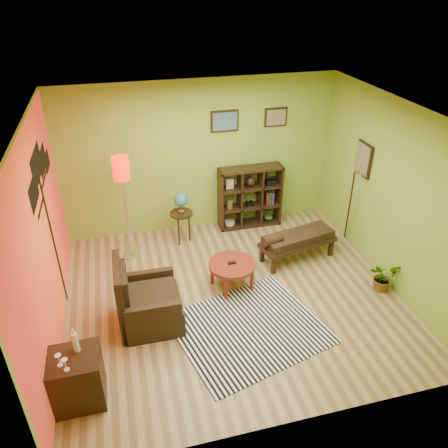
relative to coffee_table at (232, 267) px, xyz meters
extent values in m
plane|color=#A78855|center=(-0.05, -0.23, -0.39)|extent=(5.00, 5.00, 0.00)
cube|color=#85AC34|center=(-0.05, 2.02, 1.01)|extent=(5.00, 0.04, 2.80)
cube|color=#85AC34|center=(-0.05, -2.48, 1.01)|extent=(5.00, 0.04, 2.80)
cube|color=#85AC34|center=(-2.55, -0.23, 1.01)|extent=(0.04, 4.50, 2.80)
cube|color=#85AC34|center=(2.45, -0.23, 1.01)|extent=(0.04, 4.50, 2.80)
cube|color=white|center=(-0.05, -0.23, 2.41)|extent=(5.00, 4.50, 0.04)
cube|color=#FF4D1F|center=(-2.53, -0.23, 1.01)|extent=(0.01, 4.45, 2.75)
cube|color=black|center=(-2.51, 0.32, 0.66)|extent=(0.01, 0.14, 2.10)
cube|color=black|center=(-2.51, -0.18, 1.66)|extent=(0.01, 0.65, 0.32)
cube|color=black|center=(-2.51, 0.37, 1.79)|extent=(0.01, 0.85, 0.40)
cube|color=black|center=(-2.51, 0.87, 1.66)|extent=(0.01, 0.70, 0.32)
cube|color=black|center=(-2.51, 1.22, 1.51)|extent=(0.01, 0.50, 0.26)
cube|color=black|center=(0.40, 1.99, 1.66)|extent=(0.50, 0.03, 0.38)
cube|color=slate|center=(0.40, 1.97, 1.66)|extent=(0.44, 0.01, 0.32)
cube|color=black|center=(1.35, 1.99, 1.66)|extent=(0.42, 0.03, 0.34)
cube|color=#8C825C|center=(1.35, 1.97, 1.66)|extent=(0.36, 0.01, 0.28)
cube|color=black|center=(2.42, 0.67, 1.26)|extent=(0.03, 0.44, 0.56)
cube|color=#8C825C|center=(2.39, 0.67, 1.26)|extent=(0.01, 0.38, 0.50)
cylinder|color=black|center=(2.30, 0.67, 0.39)|extent=(0.23, 0.34, 1.46)
cone|color=silver|center=(2.30, 0.52, 1.13)|extent=(0.08, 0.09, 0.16)
cube|color=white|center=(-0.01, -0.97, -0.38)|extent=(2.31, 2.10, 0.01)
cylinder|color=maroon|center=(0.00, 0.00, 0.04)|extent=(0.73, 0.73, 0.05)
cylinder|color=maroon|center=(0.16, 0.28, -0.19)|extent=(0.06, 0.06, 0.40)
cylinder|color=maroon|center=(-0.28, 0.16, -0.19)|extent=(0.06, 0.06, 0.40)
cylinder|color=maroon|center=(0.28, -0.16, -0.19)|extent=(0.06, 0.06, 0.40)
cylinder|color=maroon|center=(-0.16, -0.28, -0.19)|extent=(0.06, 0.06, 0.40)
cube|color=black|center=(0.00, 0.00, 0.07)|extent=(0.12, 0.05, 0.02)
cube|color=black|center=(-1.30, -0.48, -0.20)|extent=(0.83, 0.81, 0.38)
cube|color=black|center=(-1.69, -0.47, 0.13)|extent=(0.10, 0.81, 1.03)
cube|color=black|center=(-1.30, -0.86, -0.08)|extent=(0.75, 0.10, 0.60)
cube|color=black|center=(-1.30, -0.09, -0.08)|extent=(0.75, 0.10, 0.60)
cube|color=#DC9B53|center=(-1.27, -0.48, 0.06)|extent=(0.66, 0.64, 0.13)
cube|color=#DC9B53|center=(-1.62, -0.47, 0.32)|extent=(0.09, 0.60, 0.47)
cube|color=black|center=(-2.25, -1.57, -0.05)|extent=(0.57, 0.52, 0.67)
cylinder|color=white|center=(-2.20, -1.47, 0.41)|extent=(0.07, 0.07, 0.25)
cylinder|color=white|center=(-2.20, -1.47, 0.57)|extent=(0.02, 0.02, 0.07)
cylinder|color=white|center=(-2.37, -1.65, 0.29)|extent=(0.06, 0.06, 0.01)
cylinder|color=white|center=(-2.37, -1.65, 0.34)|extent=(0.01, 0.01, 0.09)
cone|color=white|center=(-2.37, -1.65, 0.41)|extent=(0.07, 0.07, 0.06)
cylinder|color=white|center=(-2.30, -1.73, 0.29)|extent=(0.06, 0.06, 0.01)
cylinder|color=white|center=(-2.30, -1.73, 0.34)|extent=(0.01, 0.01, 0.09)
cone|color=white|center=(-2.30, -1.73, 0.41)|extent=(0.07, 0.07, 0.06)
cylinder|color=silver|center=(-1.47, 1.27, -0.37)|extent=(0.28, 0.28, 0.03)
cylinder|color=silver|center=(-1.47, 1.27, 0.47)|extent=(0.03, 0.03, 1.71)
cylinder|color=red|center=(-1.47, 1.27, 1.27)|extent=(0.27, 0.27, 0.37)
cylinder|color=black|center=(-0.52, 1.51, 0.20)|extent=(0.41, 0.41, 0.04)
cylinder|color=black|center=(-0.39, 1.49, -0.10)|extent=(0.03, 0.03, 0.57)
cylinder|color=black|center=(-0.57, 1.63, -0.10)|extent=(0.03, 0.03, 0.57)
cylinder|color=black|center=(-0.60, 1.41, -0.10)|extent=(0.03, 0.03, 0.57)
cylinder|color=gold|center=(-0.52, 1.51, 0.24)|extent=(0.10, 0.10, 0.02)
cylinder|color=gold|center=(-0.52, 1.51, 0.30)|extent=(0.02, 0.02, 0.10)
sphere|color=#166B9E|center=(-0.52, 1.51, 0.48)|extent=(0.25, 0.25, 0.25)
cube|color=black|center=(0.27, 1.80, 0.21)|extent=(0.04, 0.35, 1.20)
cube|color=black|center=(1.43, 1.80, 0.21)|extent=(0.04, 0.35, 1.20)
cube|color=black|center=(0.85, 1.80, -0.37)|extent=(1.20, 0.35, 0.04)
cube|color=black|center=(0.85, 1.80, 0.79)|extent=(1.20, 0.35, 0.04)
cube|color=black|center=(0.65, 1.80, 0.21)|extent=(0.03, 0.33, 1.12)
cube|color=black|center=(1.05, 1.80, 0.21)|extent=(0.03, 0.33, 1.12)
cube|color=black|center=(0.85, 1.80, 0.01)|extent=(1.12, 0.33, 0.03)
cube|color=black|center=(0.85, 1.80, 0.41)|extent=(1.12, 0.33, 0.03)
cylinder|color=#C3AE8F|center=(0.45, 1.80, -0.30)|extent=(0.20, 0.20, 0.07)
sphere|color=black|center=(0.85, 1.80, 0.54)|extent=(0.20, 0.20, 0.20)
cube|color=black|center=(1.25, 1.80, 0.48)|extent=(0.18, 0.15, 0.10)
cylinder|color=black|center=(0.81, 1.80, 0.08)|extent=(0.06, 0.12, 0.06)
cylinder|color=black|center=(0.89, 1.80, 0.08)|extent=(0.06, 0.12, 0.06)
ellipsoid|color=#384C26|center=(1.25, 1.80, -0.29)|extent=(0.18, 0.18, 0.09)
cylinder|color=brown|center=(0.45, 1.80, 0.11)|extent=(0.12, 0.12, 0.18)
cube|color=#C3AE8F|center=(0.45, 1.80, 0.53)|extent=(0.14, 0.03, 0.20)
cube|color=maroon|center=(1.18, 1.80, 0.15)|extent=(0.04, 0.18, 0.26)
cube|color=#1E4C1E|center=(1.23, 1.80, 0.15)|extent=(0.04, 0.18, 0.26)
cube|color=navy|center=(1.29, 1.80, 0.15)|extent=(0.04, 0.18, 0.26)
cube|color=black|center=(1.30, 0.48, -0.05)|extent=(1.39, 0.74, 0.08)
cube|color=#DC9B53|center=(1.30, 0.48, 0.05)|extent=(1.29, 0.66, 0.13)
cylinder|color=#DC9B53|center=(0.79, 0.37, 0.14)|extent=(0.36, 0.24, 0.17)
cube|color=black|center=(1.83, 0.78, -0.24)|extent=(0.08, 0.08, 0.29)
cube|color=black|center=(0.68, 0.54, -0.24)|extent=(0.08, 0.08, 0.29)
cube|color=black|center=(1.91, 0.41, -0.24)|extent=(0.08, 0.08, 0.29)
cube|color=black|center=(0.76, 0.17, -0.24)|extent=(0.08, 0.08, 0.29)
imported|color=#26661E|center=(2.25, -0.64, -0.21)|extent=(0.53, 0.56, 0.36)
camera|label=1|loc=(-1.48, -5.26, 3.97)|focal=35.00mm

